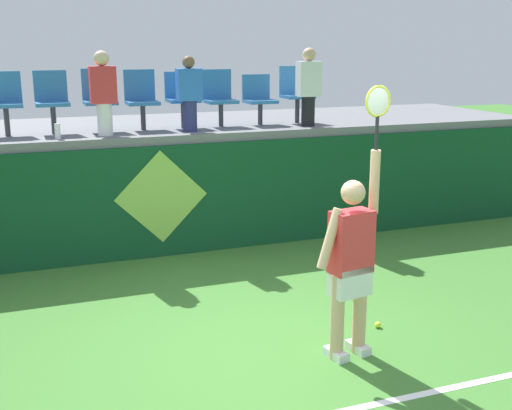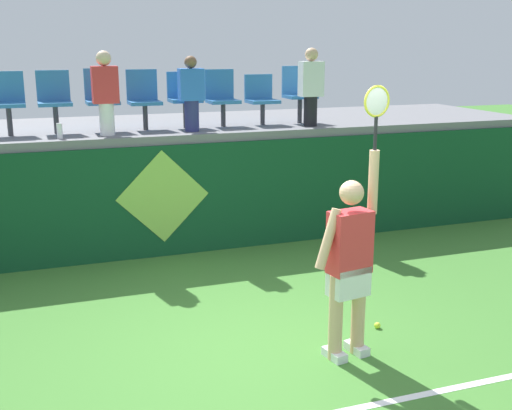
{
  "view_description": "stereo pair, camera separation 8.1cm",
  "coord_description": "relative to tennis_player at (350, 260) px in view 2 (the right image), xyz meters",
  "views": [
    {
      "loc": [
        -1.99,
        -5.23,
        2.86
      ],
      "look_at": [
        0.38,
        1.14,
        1.15
      ],
      "focal_mm": 45.35,
      "sensor_mm": 36.0,
      "label": 1
    },
    {
      "loc": [
        -1.91,
        -5.26,
        2.86
      ],
      "look_at": [
        0.38,
        1.14,
        1.15
      ],
      "focal_mm": 45.35,
      "sensor_mm": 36.0,
      "label": 2
    }
  ],
  "objects": [
    {
      "name": "stadium_chair_3",
      "position": [
        -1.05,
        4.32,
        1.17
      ],
      "size": [
        0.44,
        0.42,
        0.84
      ],
      "color": "#38383D",
      "rests_on": "spectator_platform"
    },
    {
      "name": "ground_plane",
      "position": [
        -0.76,
        0.31,
        -0.94
      ],
      "size": [
        40.0,
        40.0,
        0.0
      ],
      "primitive_type": "plane",
      "color": "#3D752D"
    },
    {
      "name": "stadium_chair_1",
      "position": [
        -2.27,
        4.32,
        1.19
      ],
      "size": [
        0.44,
        0.42,
        0.84
      ],
      "color": "#38383D",
      "rests_on": "spectator_platform"
    },
    {
      "name": "stadium_chair_5",
      "position": [
        0.1,
        4.32,
        1.16
      ],
      "size": [
        0.44,
        0.42,
        0.83
      ],
      "color": "#38383D",
      "rests_on": "spectator_platform"
    },
    {
      "name": "stadium_chair_7",
      "position": [
        1.33,
        4.32,
        1.19
      ],
      "size": [
        0.44,
        0.42,
        0.86
      ],
      "color": "#38383D",
      "rests_on": "spectator_platform"
    },
    {
      "name": "stadium_chair_0",
      "position": [
        -2.86,
        4.32,
        1.19
      ],
      "size": [
        0.44,
        0.42,
        0.84
      ],
      "color": "#38383D",
      "rests_on": "spectator_platform"
    },
    {
      "name": "stadium_chair_2",
      "position": [
        -1.64,
        4.32,
        1.19
      ],
      "size": [
        0.44,
        0.42,
        0.86
      ],
      "color": "#38383D",
      "rests_on": "spectator_platform"
    },
    {
      "name": "court_back_wall",
      "position": [
        -0.76,
        3.56,
        -0.18
      ],
      "size": [
        12.09,
        0.2,
        1.53
      ],
      "primitive_type": "cube",
      "color": "#0F4223",
      "rests_on": "ground_plane"
    },
    {
      "name": "spectator_2",
      "position": [
        1.33,
        3.85,
        1.31
      ],
      "size": [
        0.34,
        0.2,
        1.14
      ],
      "color": "black",
      "rests_on": "spectator_platform"
    },
    {
      "name": "stadium_chair_4",
      "position": [
        -0.47,
        4.32,
        1.17
      ],
      "size": [
        0.44,
        0.42,
        0.8
      ],
      "color": "#38383D",
      "rests_on": "spectator_platform"
    },
    {
      "name": "tennis_ball",
      "position": [
        0.57,
        0.42,
        -0.91
      ],
      "size": [
        0.07,
        0.07,
        0.07
      ],
      "primitive_type": "sphere",
      "color": "#D1E533",
      "rests_on": "ground_plane"
    },
    {
      "name": "tennis_player",
      "position": [
        0.0,
        0.0,
        0.0
      ],
      "size": [
        0.75,
        0.32,
        2.5
      ],
      "color": "white",
      "rests_on": "ground_plane"
    },
    {
      "name": "stadium_chair_6",
      "position": [
        0.72,
        4.32,
        1.12
      ],
      "size": [
        0.44,
        0.42,
        0.74
      ],
      "color": "#38383D",
      "rests_on": "spectator_platform"
    },
    {
      "name": "water_bottle",
      "position": [
        -2.26,
        3.75,
        0.81
      ],
      "size": [
        0.07,
        0.07,
        0.2
      ],
      "primitive_type": "cylinder",
      "color": "white",
      "rests_on": "spectator_platform"
    },
    {
      "name": "spectator_1",
      "position": [
        -1.64,
        3.88,
        1.29
      ],
      "size": [
        0.34,
        0.2,
        1.11
      ],
      "color": "white",
      "rests_on": "spectator_platform"
    },
    {
      "name": "spectator_0",
      "position": [
        -0.47,
        3.88,
        1.24
      ],
      "size": [
        0.34,
        0.2,
        1.04
      ],
      "color": "navy",
      "rests_on": "spectator_platform"
    },
    {
      "name": "wall_signage_mount",
      "position": [
        -1.0,
        3.46,
        -0.94
      ],
      "size": [
        1.27,
        0.01,
        1.48
      ],
      "color": "#0F4223",
      "rests_on": "ground_plane"
    },
    {
      "name": "spectator_platform",
      "position": [
        -0.76,
        4.91,
        0.65
      ],
      "size": [
        12.09,
        2.8,
        0.12
      ],
      "primitive_type": "cube",
      "color": "slate",
      "rests_on": "court_back_wall"
    }
  ]
}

